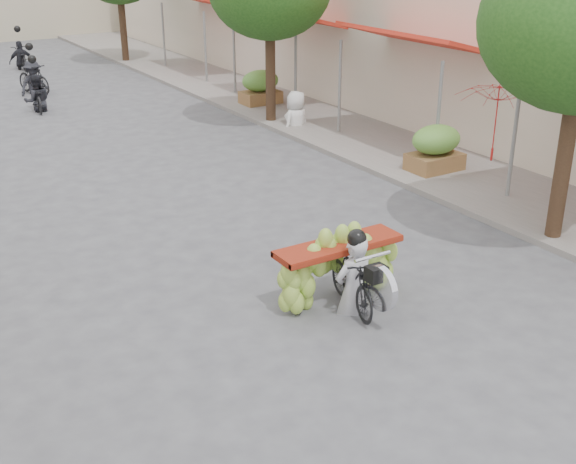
# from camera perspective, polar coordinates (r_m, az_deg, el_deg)

# --- Properties ---
(sidewalk_right) EXTENTS (4.00, 60.00, 0.12)m
(sidewalk_right) POSITION_cam_1_polar(r_m,az_deg,el_deg) (22.71, 0.88, 9.75)
(sidewalk_right) COLOR gray
(sidewalk_right) RESTS_ON ground
(shophouse_row_right) EXTENTS (9.77, 40.00, 6.00)m
(shophouse_row_right) POSITION_cam_1_polar(r_m,az_deg,el_deg) (24.53, 12.61, 17.17)
(shophouse_row_right) COLOR beige
(shophouse_row_right) RESTS_ON ground
(produce_crate_mid) EXTENTS (1.20, 0.88, 1.16)m
(produce_crate_mid) POSITION_cam_1_polar(r_m,az_deg,el_deg) (16.71, 11.61, 6.79)
(produce_crate_mid) COLOR brown
(produce_crate_mid) RESTS_ON ground
(produce_crate_far) EXTENTS (1.20, 0.88, 1.16)m
(produce_crate_far) POSITION_cam_1_polar(r_m,az_deg,el_deg) (23.01, -2.20, 11.58)
(produce_crate_far) COLOR brown
(produce_crate_far) RESTS_ON ground
(banana_motorbike) EXTENTS (2.20, 1.77, 2.18)m
(banana_motorbike) POSITION_cam_1_polar(r_m,az_deg,el_deg) (10.58, 4.69, -2.25)
(banana_motorbike) COLOR black
(banana_motorbike) RESTS_ON ground
(market_umbrella) EXTENTS (2.07, 2.07, 1.62)m
(market_umbrella) POSITION_cam_1_polar(r_m,az_deg,el_deg) (15.11, 16.56, 11.28)
(market_umbrella) COLOR red
(market_umbrella) RESTS_ON ground
(pedestrian) EXTENTS (1.05, 0.80, 1.88)m
(pedestrian) POSITION_cam_1_polar(r_m,az_deg,el_deg) (20.32, 0.66, 11.08)
(pedestrian) COLOR white
(pedestrian) RESTS_ON ground
(bg_motorbike_a) EXTENTS (0.85, 1.59, 1.95)m
(bg_motorbike_a) POSITION_cam_1_polar(r_m,az_deg,el_deg) (23.73, -19.32, 10.80)
(bg_motorbike_a) COLOR black
(bg_motorbike_a) RESTS_ON ground
(bg_motorbike_b) EXTENTS (1.18, 1.83, 1.95)m
(bg_motorbike_b) POSITION_cam_1_polar(r_m,az_deg,el_deg) (26.38, -19.57, 12.04)
(bg_motorbike_b) COLOR black
(bg_motorbike_b) RESTS_ON ground
(bg_motorbike_c) EXTENTS (0.99, 1.54, 1.95)m
(bg_motorbike_c) POSITION_cam_1_polar(r_m,az_deg,el_deg) (31.29, -20.42, 13.41)
(bg_motorbike_c) COLOR black
(bg_motorbike_c) RESTS_ON ground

